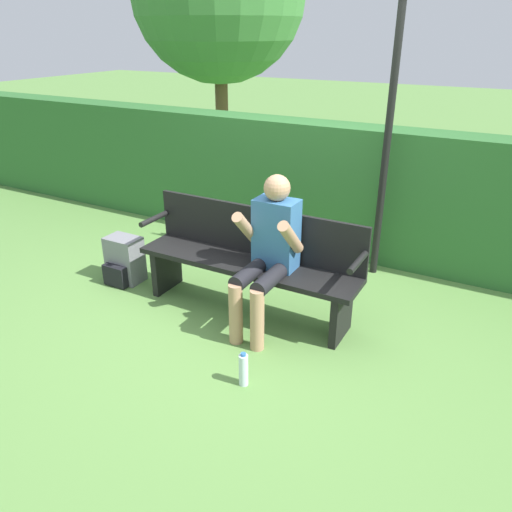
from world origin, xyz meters
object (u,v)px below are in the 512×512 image
Objects in this scene: backpack at (124,261)px; water_bottle at (244,370)px; park_bench at (250,258)px; person_seated at (269,248)px; signpost at (390,112)px.

water_bottle is (1.82, -0.81, -0.09)m from backpack.
person_seated reaches higher than park_bench.
signpost is (0.50, 1.38, 0.90)m from person_seated.
signpost is at bearing 70.19° from person_seated.
park_bench is 1.12m from water_bottle.
park_bench reaches higher than backpack.
water_bottle is at bearing -24.00° from backpack.
person_seated is 1.67m from backpack.
water_bottle is (0.22, -0.80, -0.57)m from person_seated.
signpost reaches higher than water_bottle.
backpack is at bearing 156.00° from water_bottle.
person_seated is at bearing -29.88° from park_bench.
person_seated is 4.80× the size of water_bottle.
signpost is (0.28, 2.18, 1.47)m from water_bottle.
backpack reaches higher than water_bottle.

